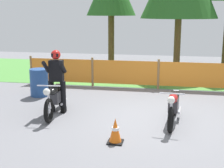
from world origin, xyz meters
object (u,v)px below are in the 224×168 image
object	(u,v)px
motorcycle_trailing	(55,98)
spare_drum	(39,82)
rider_trailing	(57,79)
traffic_cone	(115,131)
motorcycle_lead	(173,106)

from	to	relation	value
motorcycle_trailing	spare_drum	size ratio (longest dim) A/B	2.22
rider_trailing	traffic_cone	size ratio (longest dim) A/B	3.19
spare_drum	traffic_cone	bearing A→B (deg)	-47.12
motorcycle_trailing	traffic_cone	distance (m)	2.46
spare_drum	motorcycle_trailing	bearing A→B (deg)	-55.49
spare_drum	motorcycle_lead	bearing A→B (deg)	-23.66
motorcycle_lead	traffic_cone	distance (m)	1.87
motorcycle_trailing	rider_trailing	size ratio (longest dim) A/B	1.15
motorcycle_lead	motorcycle_trailing	xyz separation A→B (m)	(-3.05, 0.13, 0.01)
motorcycle_lead	spare_drum	xyz separation A→B (m)	(-4.24, 1.86, 0.00)
traffic_cone	spare_drum	world-z (taller)	spare_drum
motorcycle_lead	rider_trailing	distance (m)	3.13
motorcycle_lead	rider_trailing	world-z (taller)	rider_trailing
rider_trailing	spare_drum	distance (m)	1.99
rider_trailing	motorcycle_lead	bearing A→B (deg)	78.45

